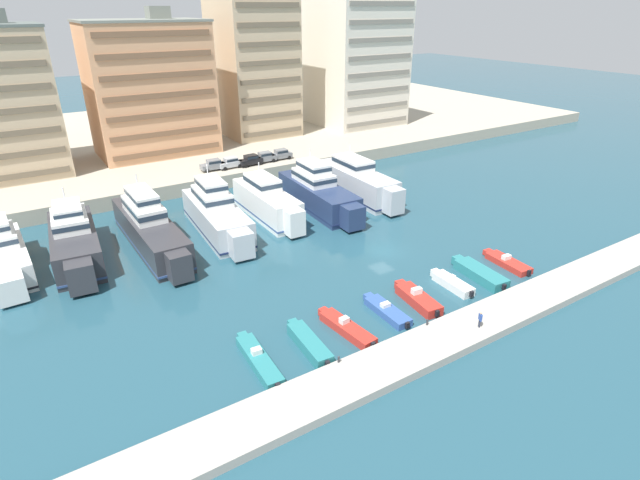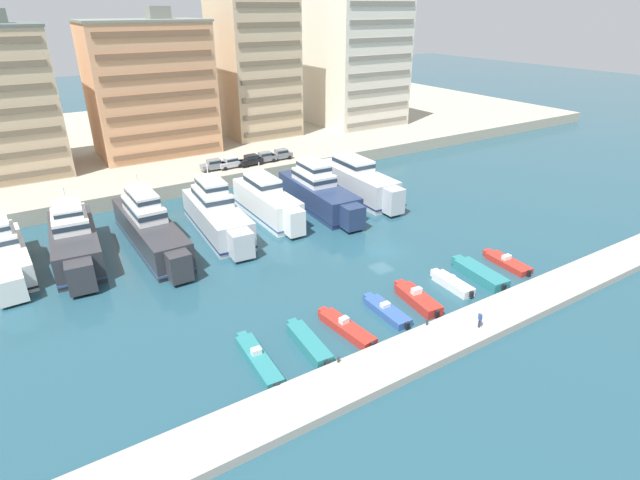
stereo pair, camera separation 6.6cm
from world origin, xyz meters
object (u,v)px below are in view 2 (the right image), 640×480
Objects in this scene: motorboat_red_mid_left at (346,328)px; pedestrian_near_edge at (480,318)px; yacht_silver_center_left at (217,214)px; car_silver_left at (230,162)px; motorboat_teal_mid_right at (479,273)px; car_grey_far_left at (213,164)px; yacht_charcoal_mid_left at (150,228)px; yacht_silver_mid_right at (358,182)px; yacht_white_far_left at (2,255)px; car_black_mid_left at (251,160)px; car_grey_center at (281,154)px; motorboat_blue_center_left at (386,311)px; motorboat_teal_left at (309,343)px; car_grey_center_left at (265,157)px; motorboat_red_right at (507,262)px; yacht_white_center at (267,202)px; motorboat_white_center_right at (452,283)px; yacht_charcoal_left at (75,241)px; motorboat_teal_far_left at (258,360)px; yacht_navy_center_right at (319,192)px; motorboat_red_center at (417,298)px.

motorboat_red_mid_left is 12.06m from pedestrian_near_edge.
yacht_silver_center_left is 12.33× the size of pedestrian_near_edge.
car_silver_left is 52.97m from pedestrian_near_edge.
car_grey_far_left reaches higher than motorboat_teal_mid_right.
yacht_silver_mid_right is at bearing 0.93° from yacht_charcoal_mid_left.
yacht_white_far_left is 4.00× the size of car_silver_left.
car_black_mid_left and car_grey_center have the same top height.
motorboat_teal_left is at bearing -176.55° from motorboat_blue_center_left.
pedestrian_near_edge is (-5.12, -52.87, -1.48)m from car_grey_center_left.
motorboat_red_right is 1.60× the size of car_grey_center_left.
pedestrian_near_edge is at bearing -98.99° from car_grey_center.
car_black_mid_left is at bearing 71.74° from yacht_white_center.
car_grey_far_left is 53.49m from pedestrian_near_edge.
yacht_silver_center_left is 22.80m from car_black_mid_left.
car_grey_center_left is at bearing 84.47° from pedestrian_near_edge.
car_black_mid_left is (-1.90, 45.24, 2.74)m from motorboat_white_center_right.
yacht_silver_mid_right reaches higher than car_black_mid_left.
motorboat_white_center_right is (32.45, -28.27, -1.93)m from yacht_charcoal_left.
yacht_charcoal_mid_left is at bearing -129.77° from car_grey_far_left.
yacht_white_far_left is 7.38m from yacht_charcoal_left.
yacht_white_far_left is 2.10× the size of motorboat_teal_far_left.
yacht_charcoal_left is at bearing 129.30° from motorboat_blue_center_left.
yacht_charcoal_left reaches higher than motorboat_teal_left.
motorboat_red_mid_left reaches higher than motorboat_teal_mid_right.
car_grey_far_left is (-0.69, 18.24, 0.88)m from yacht_white_center.
yacht_charcoal_mid_left is 5.34× the size of car_silver_left.
motorboat_white_center_right is 0.77× the size of motorboat_teal_mid_right.
motorboat_teal_mid_right is (13.16, 0.10, 0.16)m from motorboat_blue_center_left.
motorboat_red_mid_left is 1.78× the size of car_grey_far_left.
yacht_navy_center_right is 28.27m from motorboat_red_right.
yacht_white_far_left is 0.75× the size of yacht_charcoal_mid_left.
motorboat_teal_far_left is 1.04× the size of motorboat_teal_mid_right.
motorboat_red_mid_left is (-14.35, -27.44, -2.00)m from yacht_navy_center_right.
motorboat_red_right is (24.49, -26.81, -2.12)m from yacht_silver_center_left.
motorboat_blue_center_left is 3.87m from motorboat_red_center.
car_grey_center is at bearing 81.01° from pedestrian_near_edge.
yacht_charcoal_left is at bearing 133.53° from motorboat_red_center.
yacht_silver_center_left reaches higher than yacht_navy_center_right.
car_silver_left is (12.82, 46.44, 2.67)m from motorboat_teal_left.
pedestrian_near_edge is at bearing -71.75° from yacht_silver_center_left.
motorboat_red_center is (17.66, -0.02, 0.08)m from motorboat_teal_far_left.
car_silver_left reaches higher than motorboat_red_center.
yacht_charcoal_left is 40.41m from yacht_silver_mid_right.
motorboat_teal_mid_right is 1.83× the size of car_silver_left.
car_silver_left is (34.29, 16.49, 1.07)m from yacht_white_far_left.
motorboat_red_mid_left is at bearing -108.06° from car_grey_center_left.
motorboat_white_center_right is (-7.95, -27.65, -1.99)m from yacht_silver_mid_right.
car_silver_left is at bearing 126.70° from yacht_silver_mid_right.
motorboat_red_mid_left is 5.00m from motorboat_blue_center_left.
yacht_charcoal_left reaches higher than motorboat_teal_mid_right.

